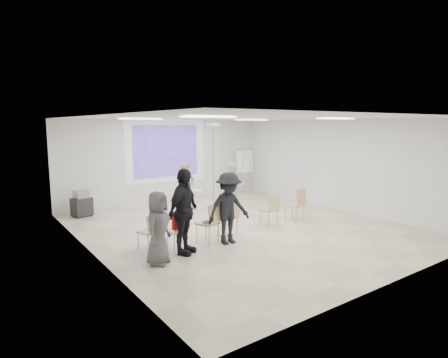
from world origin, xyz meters
TOP-DOWN VIEW (x-y plane):
  - floor at (0.00, 0.00)m, footprint 8.00×9.00m
  - ceiling at (0.00, 0.00)m, footprint 8.00×9.00m
  - wall_back at (0.00, 4.55)m, footprint 8.00×0.10m
  - wall_left at (-4.05, 0.00)m, footprint 0.10×9.00m
  - wall_right at (4.05, 0.00)m, footprint 0.10×9.00m
  - projection_halo at (0.00, 4.49)m, footprint 3.20×0.01m
  - projection_image at (0.00, 4.47)m, footprint 2.60×0.01m
  - pedestal_table at (0.03, 2.56)m, footprint 0.67×0.67m
  - player_left at (-0.49, 2.13)m, footprint 0.74×0.55m
  - player_right at (1.20, 1.97)m, footprint 1.02×0.92m
  - controller_left at (-0.31, 2.38)m, footprint 0.05×0.12m
  - controller_right at (1.02, 2.22)m, footprint 0.07×0.12m
  - chair_far_left at (-2.85, -0.35)m, footprint 0.51×0.53m
  - chair_left_mid at (-2.30, -0.64)m, footprint 0.40×0.43m
  - chair_left_inner at (-1.49, -0.74)m, footprint 0.60×0.62m
  - chair_center at (-0.73, -0.51)m, footprint 0.59×0.61m
  - chair_right_inner at (0.74, -0.41)m, footprint 0.43×0.46m
  - chair_right_far at (1.69, -0.49)m, footprint 0.56×0.59m
  - red_jacket at (-2.30, -0.79)m, footprint 0.43×0.13m
  - laptop at (-1.52, -0.64)m, footprint 0.43×0.37m
  - audience_left at (-2.35, -1.00)m, footprint 1.47×1.31m
  - audience_mid at (-1.12, -0.98)m, footprint 1.29×0.76m
  - audience_outer at (-3.07, -1.24)m, footprint 0.98×0.94m
  - flipchart_easel at (3.04, 3.70)m, footprint 0.80×0.62m
  - av_cart at (-3.27, 3.79)m, footprint 0.65×0.57m
  - ceiling_projector at (0.10, 1.49)m, footprint 0.30×0.25m
  - fluor_panel_nw at (-2.00, 2.00)m, footprint 1.20×0.30m
  - fluor_panel_ne at (2.00, 2.00)m, footprint 1.20×0.30m
  - fluor_panel_sw at (-2.00, -1.50)m, footprint 1.20×0.30m
  - fluor_panel_se at (2.00, -1.50)m, footprint 1.20×0.30m

SIDE VIEW (x-z plane):
  - floor at x=0.00m, z-range -0.10..0.00m
  - av_cart at x=-3.27m, z-range -0.03..0.79m
  - pedestal_table at x=0.03m, z-range 0.04..0.72m
  - chair_left_mid at x=-2.30m, z-range 0.07..0.87m
  - chair_far_left at x=-2.85m, z-range 0.08..0.91m
  - laptop at x=-1.52m, z-range 0.51..0.54m
  - chair_right_inner at x=0.74m, z-range 0.08..0.98m
  - chair_center at x=-0.73m, z-range 0.09..1.04m
  - chair_left_inner at x=-1.49m, z-range 0.09..1.07m
  - chair_right_far at x=1.69m, z-range 0.09..1.09m
  - red_jacket at x=-2.30m, z-range 0.52..0.92m
  - audience_outer at x=-3.07m, z-range 0.00..1.69m
  - player_right at x=1.20m, z-range 0.00..1.74m
  - player_left at x=-0.49m, z-range 0.00..1.86m
  - audience_mid at x=-1.12m, z-range 0.00..1.94m
  - audience_left at x=-2.35m, z-range 0.00..2.17m
  - controller_right at x=1.02m, z-range 1.15..1.19m
  - controller_left at x=-0.31m, z-range 1.21..1.25m
  - flipchart_easel at x=3.04m, z-range 0.44..2.31m
  - wall_back at x=0.00m, z-range 0.00..3.00m
  - wall_left at x=-4.05m, z-range 0.00..3.00m
  - wall_right at x=4.05m, z-range 0.00..3.00m
  - projection_halo at x=0.00m, z-range 0.70..3.00m
  - projection_image at x=0.00m, z-range 0.90..2.80m
  - ceiling_projector at x=0.10m, z-range 1.19..4.19m
  - fluor_panel_nw at x=-2.00m, z-range 2.96..2.98m
  - fluor_panel_ne at x=2.00m, z-range 2.96..2.98m
  - fluor_panel_sw at x=-2.00m, z-range 2.96..2.98m
  - fluor_panel_se at x=2.00m, z-range 2.96..2.98m
  - ceiling at x=0.00m, z-range 3.00..3.10m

